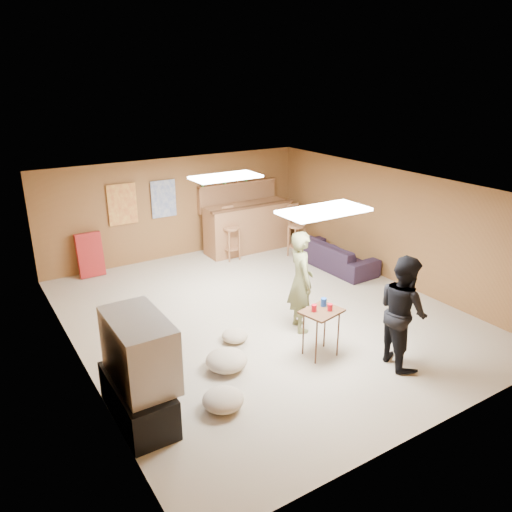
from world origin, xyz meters
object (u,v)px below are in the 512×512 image
bar_counter (248,227)px  tray_table (321,333)px  person_olive (301,281)px  person_black (403,311)px  sofa (336,255)px  tv_body (139,350)px

bar_counter → tray_table: 4.74m
person_olive → person_black: (0.59, -1.55, -0.01)m
person_black → sofa: 3.76m
sofa → person_black: bearing=151.8°
sofa → tv_body: bearing=114.8°
tv_body → tray_table: tv_body is taller
tv_body → sofa: 5.78m
person_black → sofa: (1.68, 3.32, -0.53)m
bar_counter → tray_table: bearing=-108.3°
tv_body → person_olive: bearing=14.8°
person_olive → person_black: person_olive is taller
bar_counter → person_olive: bearing=-108.8°
person_black → person_olive: bearing=34.8°
person_olive → tray_table: person_olive is taller
person_olive → person_black: size_ratio=1.02×
bar_counter → tray_table: size_ratio=2.78×
tray_table → tv_body: bearing=178.9°
person_black → tray_table: 1.19m
person_black → tray_table: person_black is taller
bar_counter → person_black: bearing=-97.3°
bar_counter → person_black: person_black is taller
sofa → tray_table: 3.60m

